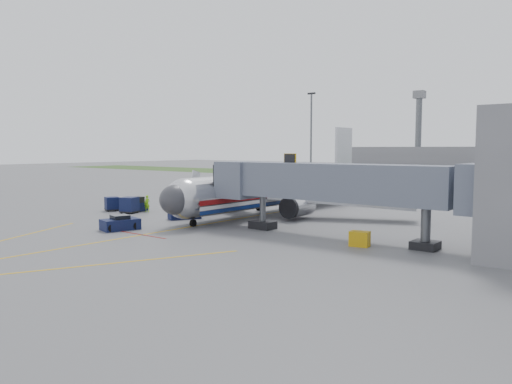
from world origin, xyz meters
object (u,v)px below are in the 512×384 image
Objects in this scene: pushback_tug at (120,224)px; baggage_tug at (136,205)px; airliner at (276,189)px; belt_loader at (185,214)px; ramp_worker at (147,203)px.

pushback_tug is 1.45× the size of baggage_tug.
baggage_tug is at bearing 135.89° from pushback_tug.
airliner is 16.39m from baggage_tug.
airliner is at bearing 78.74° from pushback_tug.
airliner is 8.86× the size of belt_loader.
ramp_worker is (-11.99, -8.96, -1.68)m from airliner.
airliner reaches higher than ramp_worker.
airliner is 19.23m from pushback_tug.
belt_loader is at bearing -27.88° from ramp_worker.
pushback_tug is 12.81m from ramp_worker.
belt_loader is at bearing -112.50° from airliner.
pushback_tug is 8.48m from belt_loader.
baggage_tug is at bearing 175.91° from belt_loader.
pushback_tug is (-3.73, -18.75, -2.08)m from airliner.
ramp_worker is at bearing -143.24° from airliner.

